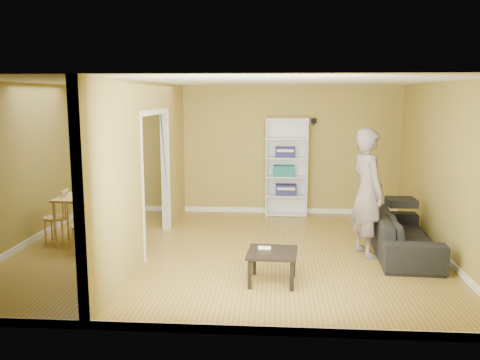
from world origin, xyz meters
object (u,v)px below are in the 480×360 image
object	(u,v)px
sofa	(403,228)
dining_table	(97,201)
person	(368,181)
coffee_table	(272,256)
chair_far	(112,207)
chair_near	(85,224)
chair_left	(56,216)
bookshelf	(286,167)

from	to	relation	value
sofa	dining_table	xyz separation A→B (m)	(-4.84, 0.24, 0.29)
sofa	person	size ratio (longest dim) A/B	0.95
sofa	dining_table	distance (m)	4.85
coffee_table	dining_table	world-z (taller)	dining_table
sofa	chair_far	distance (m)	4.86
chair_near	chair_far	world-z (taller)	chair_far
sofa	person	bearing A→B (deg)	102.17
sofa	chair_left	bearing A→B (deg)	91.27
person	coffee_table	bearing A→B (deg)	113.42
person	chair_near	size ratio (longest dim) A/B	2.48
person	chair_near	world-z (taller)	person
bookshelf	coffee_table	distance (m)	3.92
person	chair_far	xyz separation A→B (m)	(-4.22, 0.88, -0.64)
dining_table	sofa	bearing A→B (deg)	-2.83
sofa	dining_table	size ratio (longest dim) A/B	1.73
sofa	coffee_table	world-z (taller)	sofa
chair_near	coffee_table	bearing A→B (deg)	-19.45
dining_table	chair_far	world-z (taller)	chair_far
sofa	chair_left	xyz separation A→B (m)	(-5.53, 0.20, 0.04)
sofa	person	xyz separation A→B (m)	(-0.57, -0.09, 0.72)
person	chair_far	size ratio (longest dim) A/B	2.32
sofa	person	distance (m)	0.93
bookshelf	coffee_table	world-z (taller)	bookshelf
sofa	chair_near	distance (m)	4.85
coffee_table	chair_left	world-z (taller)	chair_left
person	bookshelf	xyz separation A→B (m)	(-1.16, 2.58, -0.15)
chair_far	bookshelf	bearing A→B (deg)	-175.44
bookshelf	chair_left	distance (m)	4.47
bookshelf	dining_table	world-z (taller)	bookshelf
chair_left	chair_far	distance (m)	0.95
person	chair_left	world-z (taller)	person
person	chair_near	bearing A→B (deg)	74.15
bookshelf	chair_near	xyz separation A→B (m)	(-3.11, -2.81, -0.53)
person	coffee_table	distance (m)	2.05
chair_far	dining_table	bearing A→B (deg)	60.85
bookshelf	sofa	bearing A→B (deg)	-55.21
person	dining_table	bearing A→B (deg)	66.67
coffee_table	dining_table	size ratio (longest dim) A/B	0.51
chair_left	sofa	bearing A→B (deg)	84.07
coffee_table	chair_left	size ratio (longest dim) A/B	0.71
bookshelf	chair_far	distance (m)	3.54
coffee_table	dining_table	bearing A→B (deg)	150.67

